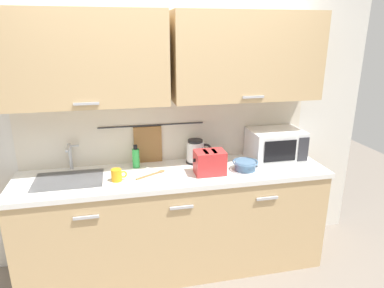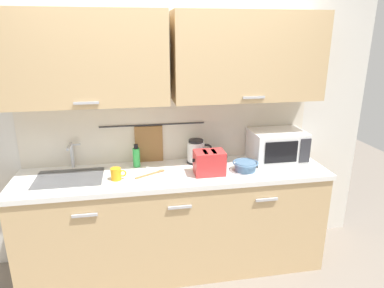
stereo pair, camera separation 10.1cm
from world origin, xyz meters
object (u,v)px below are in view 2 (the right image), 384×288
mixing_bowl (245,166)px  dish_soap_bottle (136,157)px  mug_by_kettle (219,158)px  mug_near_sink (116,174)px  wooden_spoon (154,173)px  microwave (277,146)px  toaster (209,163)px  electric_kettle (196,152)px

mixing_bowl → dish_soap_bottle: bearing=163.7°
dish_soap_bottle → mug_by_kettle: (0.71, -0.04, -0.04)m
mug_near_sink → wooden_spoon: size_ratio=0.47×
microwave → mug_near_sink: (-1.39, -0.19, -0.09)m
toaster → microwave: bearing=17.0°
mug_near_sink → dish_soap_bottle: bearing=57.7°
mug_near_sink → mug_by_kettle: (0.87, 0.22, 0.00)m
microwave → wooden_spoon: 1.11m
mixing_bowl → toaster: size_ratio=0.84×
mug_near_sink → toaster: toaster is taller
microwave → electric_kettle: 0.72m
electric_kettle → toaster: electric_kettle is taller
microwave → wooden_spoon: microwave is taller
electric_kettle → mug_by_kettle: size_ratio=1.89×
electric_kettle → toaster: 0.27m
mixing_bowl → toaster: toaster is taller
electric_kettle → mug_near_sink: bearing=-159.3°
mug_by_kettle → wooden_spoon: 0.60m
electric_kettle → dish_soap_bottle: electric_kettle is taller
microwave → mug_by_kettle: (-0.52, 0.03, -0.09)m
mixing_bowl → mug_by_kettle: bearing=128.0°
dish_soap_bottle → electric_kettle: bearing=0.1°
dish_soap_bottle → toaster: size_ratio=0.77×
mixing_bowl → toaster: (-0.31, -0.01, 0.05)m
dish_soap_bottle → mixing_bowl: 0.92m
mixing_bowl → wooden_spoon: (-0.75, 0.07, -0.04)m
microwave → toaster: size_ratio=1.80×
toaster → mug_by_kettle: size_ratio=2.13×
dish_soap_bottle → mug_near_sink: bearing=-122.3°
microwave → mixing_bowl: bearing=-151.6°
microwave → dish_soap_bottle: (-1.23, 0.07, -0.05)m
electric_kettle → mug_by_kettle: bearing=-11.8°
microwave → electric_kettle: microwave is taller
electric_kettle → wooden_spoon: size_ratio=0.89×
electric_kettle → mixing_bowl: (0.36, -0.26, -0.06)m
mug_by_kettle → toaster: bearing=-121.3°
electric_kettle → mug_by_kettle: electric_kettle is taller
electric_kettle → mug_near_sink: size_ratio=1.89×
electric_kettle → wooden_spoon: (-0.39, -0.19, -0.10)m
toaster → wooden_spoon: size_ratio=1.01×
electric_kettle → toaster: size_ratio=0.89×
microwave → dish_soap_bottle: microwave is taller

